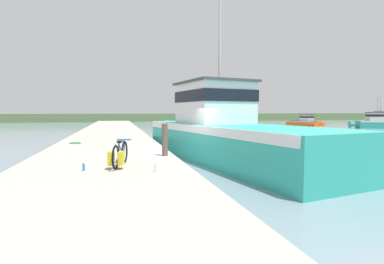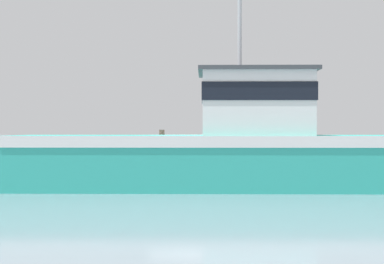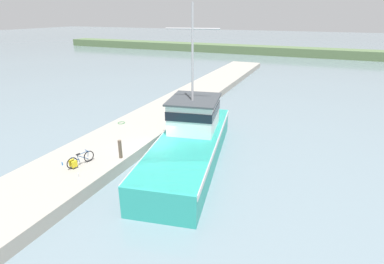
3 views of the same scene
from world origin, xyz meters
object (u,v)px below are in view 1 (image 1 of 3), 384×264
Objects in this scene: fishing_boat_main at (223,131)px; water_bottle_on_curb at (84,167)px; bicycle_touring at (119,155)px; boat_red_outer at (305,122)px; water_bottle_by_bike at (156,168)px; boat_blue_far at (378,122)px; boat_green_anchored at (380,119)px; mooring_post at (165,140)px.

water_bottle_on_curb is at bearing -148.99° from fishing_boat_main.
water_bottle_on_curb is at bearing -146.17° from bicycle_touring.
boat_red_outer is 45.61m from water_bottle_by_bike.
water_bottle_by_bike is (-34.13, -25.93, 0.02)m from boat_blue_far.
fishing_boat_main reaches higher than boat_blue_far.
water_bottle_by_bike is (-4.12, -6.06, -0.52)m from fishing_boat_main.
fishing_boat_main is at bearing 53.51° from boat_green_anchored.
fishing_boat_main is 7.13m from bicycle_touring.
water_bottle_on_curb is (-50.76, -38.92, -0.09)m from boat_green_anchored.
mooring_post is at bearing -147.87° from fishing_boat_main.
water_bottle_by_bike is at bearing -20.25° from water_bottle_on_curb.
bicycle_touring is 8.82× the size of water_bottle_on_curb.
boat_red_outer is 0.87× the size of boat_green_anchored.
fishing_boat_main reaches higher than mooring_post.
bicycle_touring is 1.50× the size of mooring_post.
boat_green_anchored reaches higher than bicycle_touring.
boat_blue_far reaches higher than bicycle_touring.
boat_blue_far is 43.98m from water_bottle_on_curb.
water_bottle_by_bike is at bearing -103.84° from mooring_post.
fishing_boat_main is 4.65m from mooring_post.
boat_blue_far is 6.05× the size of mooring_post.
fishing_boat_main reaches higher than bicycle_touring.
boat_blue_far is 28.35× the size of water_bottle_by_bike.
boat_blue_far is 43.01m from bicycle_touring.
boat_blue_far is 20.11m from boat_green_anchored.
bicycle_touring is at bearing -131.52° from mooring_post.
water_bottle_on_curb is at bearing -139.73° from mooring_post.
boat_green_anchored is at bearing -25.73° from boat_blue_far.
fishing_boat_main reaches higher than boat_green_anchored.
boat_red_outer is at bearing 38.69° from fishing_boat_main.
bicycle_touring is (-29.95, -34.15, 0.43)m from boat_red_outer.
boat_green_anchored is 6.88× the size of mooring_post.
fishing_boat_main reaches higher than water_bottle_on_curb.
mooring_post is 3.02m from water_bottle_by_bike.
boat_blue_far is (30.02, 19.87, -0.54)m from fishing_boat_main.
bicycle_touring reaches higher than water_bottle_on_curb.
mooring_post is at bearing 76.16° from water_bottle_by_bike.
bicycle_touring is 1.04m from water_bottle_on_curb.
boat_red_outer is 0.99× the size of boat_blue_far.
fishing_boat_main is 2.17× the size of boat_red_outer.
boat_green_anchored is 4.59× the size of bicycle_touring.
mooring_post is 3.44m from water_bottle_on_curb.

